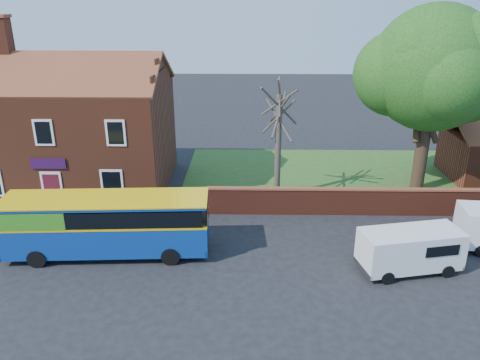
{
  "coord_description": "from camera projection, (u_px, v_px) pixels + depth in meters",
  "views": [
    {
      "loc": [
        4.3,
        -17.28,
        11.52
      ],
      "look_at": [
        3.9,
        5.0,
        2.83
      ],
      "focal_mm": 35.0,
      "sensor_mm": 36.0,
      "label": 1
    }
  ],
  "objects": [
    {
      "name": "grass_strip",
      "position": [
        374.0,
        177.0,
        32.24
      ],
      "size": [
        26.0,
        12.0,
        0.04
      ],
      "primitive_type": "cube",
      "color": "#426B28",
      "rests_on": "ground"
    },
    {
      "name": "large_tree",
      "position": [
        433.0,
        72.0,
        27.56
      ],
      "size": [
        9.33,
        7.38,
        11.38
      ],
      "color": "black",
      "rests_on": "ground"
    },
    {
      "name": "pavement",
      "position": [
        43.0,
        220.0,
        25.81
      ],
      "size": [
        18.0,
        3.5,
        0.12
      ],
      "primitive_type": "cube",
      "color": "gray",
      "rests_on": "ground"
    },
    {
      "name": "van_near",
      "position": [
        410.0,
        249.0,
        20.83
      ],
      "size": [
        4.74,
        2.65,
        1.96
      ],
      "rotation": [
        0.0,
        0.0,
        0.2
      ],
      "color": "white",
      "rests_on": "ground"
    },
    {
      "name": "boundary_wall",
      "position": [
        402.0,
        202.0,
        26.36
      ],
      "size": [
        22.0,
        0.38,
        1.6
      ],
      "color": "maroon",
      "rests_on": "ground"
    },
    {
      "name": "bus",
      "position": [
        100.0,
        223.0,
        22.01
      ],
      "size": [
        9.65,
        2.92,
        2.91
      ],
      "rotation": [
        0.0,
        0.0,
        0.05
      ],
      "color": "#0D3894",
      "rests_on": "ground"
    },
    {
      "name": "bare_tree",
      "position": [
        278.0,
        142.0,
        27.64
      ],
      "size": [
        2.62,
        3.12,
        6.99
      ],
      "color": "#4C4238",
      "rests_on": "ground"
    },
    {
      "name": "kerb",
      "position": [
        29.0,
        235.0,
        24.18
      ],
      "size": [
        18.0,
        0.15,
        0.14
      ],
      "primitive_type": "cube",
      "color": "slate",
      "rests_on": "ground"
    },
    {
      "name": "ground",
      "position": [
        149.0,
        282.0,
        20.36
      ],
      "size": [
        120.0,
        120.0,
        0.0
      ],
      "primitive_type": "plane",
      "color": "black",
      "rests_on": "ground"
    },
    {
      "name": "shop_building",
      "position": [
        72.0,
        134.0,
        29.95
      ],
      "size": [
        12.3,
        8.13,
        10.5
      ],
      "color": "brown",
      "rests_on": "ground"
    }
  ]
}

